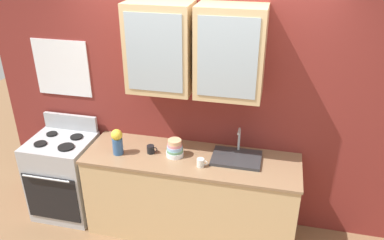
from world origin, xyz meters
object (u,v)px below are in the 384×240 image
Objects in this scene: sink_faucet at (237,157)px; bowl_stack at (175,149)px; stove_range at (65,176)px; vase at (117,141)px; cup_near_sink at (201,163)px; cup_near_bowls at (151,149)px.

sink_faucet is 0.61m from bowl_stack.
bowl_stack is (1.27, 0.00, 0.52)m from stove_range.
sink_faucet is 1.17m from vase.
vase is 2.53× the size of cup_near_sink.
stove_range is 10.00× the size of cup_near_bowls.
vase is (-0.56, -0.09, 0.06)m from bowl_stack.
sink_faucet is 1.78× the size of vase.
cup_near_sink is (1.55, -0.13, 0.49)m from stove_range.
sink_faucet is at bearing 6.81° from bowl_stack.
vase is (-1.16, -0.16, 0.12)m from sink_faucet.
cup_near_bowls is (1.02, -0.01, 0.49)m from stove_range.
stove_range is at bearing 175.18° from cup_near_sink.
stove_range is 0.92m from vase.
bowl_stack is at bearing 155.29° from cup_near_sink.
cup_near_sink is (0.85, -0.04, -0.10)m from vase.
bowl_stack is at bearing -173.19° from sink_faucet.
sink_faucet is 0.85m from cup_near_bowls.
cup_near_sink is at bearing -2.84° from vase.
sink_faucet is at bearing 2.24° from stove_range.
vase is 0.85m from cup_near_sink.
vase is (0.71, -0.09, 0.58)m from stove_range.
vase is at bearing -7.18° from stove_range.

